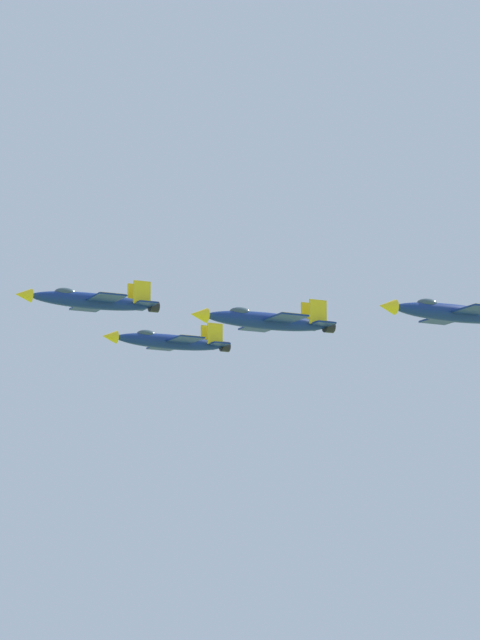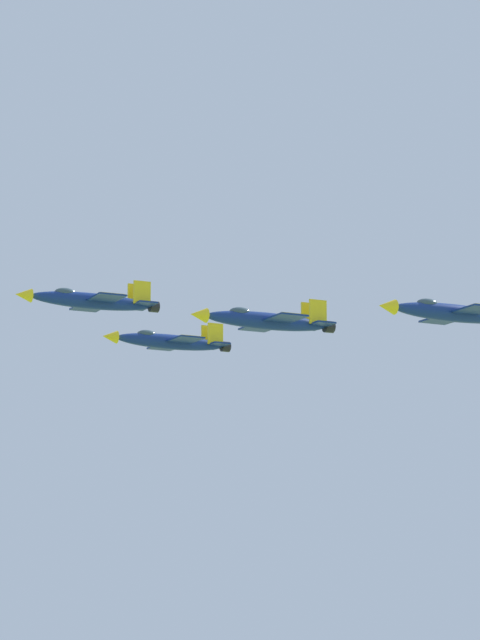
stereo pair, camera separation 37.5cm
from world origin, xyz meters
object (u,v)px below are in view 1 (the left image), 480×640
jet_lead (91,300)px  jet_right_wingman (170,341)px  jet_left_outer (453,312)px  jet_left_wingman (267,320)px

jet_lead → jet_right_wingman: (-3.70, 20.16, -1.39)m
jet_left_outer → jet_right_wingman: bearing=-68.3°
jet_left_outer → jet_lead: bearing=-40.1°
jet_right_wingman → jet_left_outer: size_ratio=0.99×
jet_left_wingman → jet_right_wingman: jet_right_wingman is taller
jet_lead → jet_left_outer: bearing=140.7°
jet_right_wingman → jet_left_outer: 42.82m
jet_left_wingman → jet_right_wingman: bearing=-89.7°
jet_lead → jet_left_outer: (38.60, 13.80, -3.35)m
jet_left_wingman → jet_left_outer: bearing=140.0°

